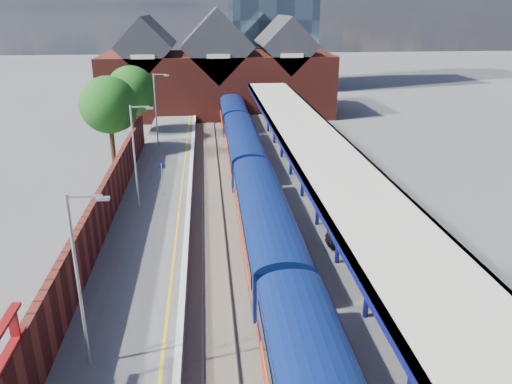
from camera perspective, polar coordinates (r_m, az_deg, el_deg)
ground at (r=42.59m, az=-3.15°, el=1.40°), size 240.00×240.00×0.00m
ballast_bed at (r=33.30m, az=-2.31°, el=-4.18°), size 6.00×76.00×0.06m
rails at (r=33.26m, az=-2.31°, el=-4.04°), size 4.51×76.00×0.14m
left_platform at (r=33.28m, az=-11.83°, el=-3.75°), size 5.00×76.00×1.00m
right_platform at (r=33.95m, az=7.86°, el=-3.00°), size 6.00×76.00×1.00m
coping_left at (r=32.88m, az=-7.82°, el=-2.80°), size 0.30×76.00×0.05m
coping_right at (r=33.21m, az=3.11°, el=-2.39°), size 0.30×76.00×0.05m
yellow_line at (r=32.92m, az=-8.86°, el=-2.86°), size 0.14×76.00×0.01m
train at (r=36.92m, az=-0.49°, el=1.86°), size 2.90×65.91×3.45m
canopy at (r=34.07m, az=6.65°, el=5.62°), size 4.50×52.00×4.48m
lamp_post_b at (r=19.09m, az=-19.38°, el=-8.71°), size 1.48×0.18×7.00m
lamp_post_c at (r=33.75m, az=-13.53°, el=4.58°), size 1.48×0.18×7.00m
lamp_post_d at (r=49.25m, az=-11.25°, el=9.68°), size 1.48×0.18×7.00m
platform_sign at (r=36.16m, az=-10.71°, el=2.04°), size 0.55×0.08×2.50m
brick_wall at (r=27.14m, az=-18.90°, el=-5.71°), size 0.35×50.00×3.86m
station_building at (r=68.75m, az=-4.42°, el=13.38°), size 30.00×12.12×13.78m
tree_near at (r=47.69m, az=-16.33°, el=9.35°), size 5.20×5.20×8.10m
tree_far at (r=55.32m, az=-13.90°, el=11.02°), size 5.20×5.20×8.10m
parked_car_red at (r=25.24m, az=16.93°, el=-9.45°), size 4.39×2.45×1.41m
parked_car_dark at (r=29.20m, az=11.79°, el=-5.00°), size 3.91×1.59×1.13m
parked_car_blue at (r=29.42m, az=15.16°, el=-4.94°), size 5.01×3.13×1.29m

